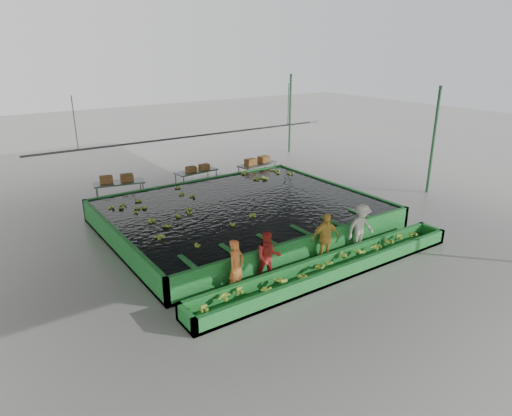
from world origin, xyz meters
TOP-DOWN VIEW (x-y plane):
  - ground at (0.00, 0.00)m, footprint 80.00×80.00m
  - shed_roof at (0.00, 0.00)m, footprint 20.00×22.00m
  - shed_posts at (0.00, 0.00)m, footprint 20.00×22.00m
  - flotation_tank at (0.00, 1.50)m, footprint 10.00×8.00m
  - tank_water at (0.00, 1.50)m, footprint 9.70×7.70m
  - sorting_trough at (0.00, -3.60)m, footprint 10.00×1.00m
  - cableway_rail at (0.00, 5.00)m, footprint 0.08×0.08m
  - rail_hanger_left at (-5.00, 5.00)m, footprint 0.04×0.04m
  - rail_hanger_right at (5.00, 5.00)m, footprint 0.04×0.04m
  - worker_a at (-2.95, -2.80)m, footprint 0.70×0.59m
  - worker_b at (-1.83, -2.80)m, footprint 0.96×0.87m
  - worker_c at (0.43, -2.80)m, footprint 1.07×0.63m
  - worker_d at (2.06, -2.80)m, footprint 1.13×0.69m
  - packing_table_left at (-3.04, 6.82)m, footprint 2.29×1.30m
  - packing_table_mid at (0.73, 6.72)m, footprint 2.17×1.05m
  - packing_table_right at (3.94, 6.12)m, footprint 2.27×1.28m
  - box_stack_left at (-3.12, 6.88)m, footprint 1.48×0.71m
  - box_stack_mid at (0.80, 6.66)m, footprint 1.24×0.43m
  - box_stack_right at (3.96, 6.14)m, footprint 1.47×0.55m
  - floating_bananas at (0.00, 2.30)m, footprint 8.52×5.81m
  - trough_bananas at (0.00, -3.60)m, footprint 9.43×0.63m

SIDE VIEW (x-z plane):
  - ground at x=0.00m, z-range 0.00..0.00m
  - sorting_trough at x=0.00m, z-range 0.00..0.50m
  - trough_bananas at x=0.00m, z-range 0.34..0.46m
  - flotation_tank at x=0.00m, z-range 0.00..0.90m
  - packing_table_mid at x=0.73m, z-range 0.00..0.95m
  - packing_table_right at x=3.94m, z-range 0.00..0.97m
  - packing_table_left at x=-3.04m, z-range 0.00..0.98m
  - worker_b at x=-1.83m, z-range 0.00..1.60m
  - worker_a at x=-2.95m, z-range 0.00..1.62m
  - worker_d at x=2.06m, z-range 0.00..1.69m
  - tank_water at x=0.00m, z-range 0.85..0.85m
  - floating_bananas at x=0.00m, z-range 0.79..0.91m
  - worker_c at x=0.43m, z-range 0.00..1.70m
  - box_stack_mid at x=0.80m, z-range 0.82..1.08m
  - box_stack_right at x=3.96m, z-range 0.82..1.13m
  - box_stack_left at x=-3.12m, z-range 0.83..1.14m
  - shed_posts at x=0.00m, z-range 0.00..5.00m
  - cableway_rail at x=0.00m, z-range -4.00..10.00m
  - rail_hanger_left at x=-5.00m, z-range 3.00..5.00m
  - rail_hanger_right at x=5.00m, z-range 3.00..5.00m
  - shed_roof at x=0.00m, z-range 4.98..5.02m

